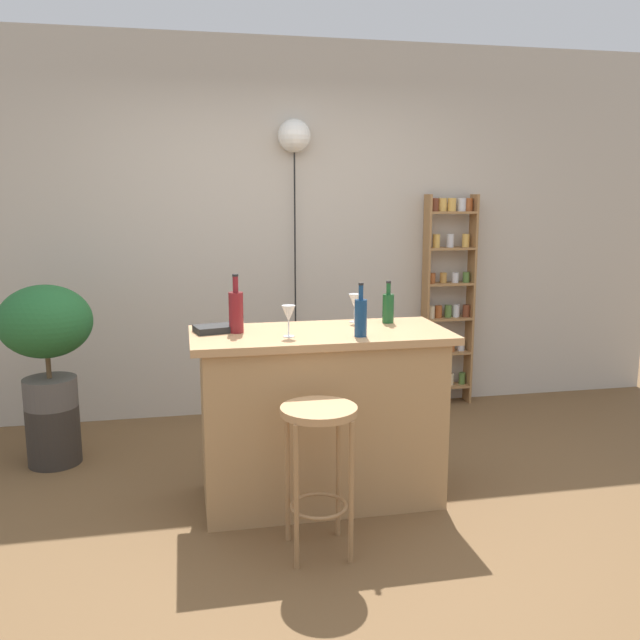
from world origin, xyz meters
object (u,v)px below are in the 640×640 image
(wine_glass_left, at_px, (289,314))
(wine_glass_center, at_px, (355,302))
(cookbook, at_px, (215,329))
(bottle_soda_blue, at_px, (388,307))
(bottle_wine_red, at_px, (236,311))
(spice_shelf, at_px, (448,295))
(pendant_globe_light, at_px, (294,139))
(bar_stool, at_px, (319,444))
(potted_plant, at_px, (46,331))
(plant_stool, at_px, (54,435))
(bottle_olive_oil, at_px, (361,316))

(wine_glass_left, distance_m, wine_glass_center, 0.54)
(cookbook, bearing_deg, bottle_soda_blue, -9.35)
(bottle_soda_blue, bearing_deg, bottle_wine_red, -173.00)
(spice_shelf, bearing_deg, pendant_globe_light, 178.55)
(bottle_soda_blue, bearing_deg, bar_stool, -127.00)
(bar_stool, height_order, bottle_soda_blue, bottle_soda_blue)
(potted_plant, relative_size, bottle_soda_blue, 3.17)
(plant_stool, height_order, bottle_olive_oil, bottle_olive_oil)
(wine_glass_left, height_order, wine_glass_center, same)
(bottle_wine_red, bearing_deg, bottle_soda_blue, 7.00)
(bottle_olive_oil, height_order, wine_glass_left, bottle_olive_oil)
(wine_glass_left, distance_m, pendant_globe_light, 1.95)
(bottle_wine_red, bearing_deg, spice_shelf, 38.94)
(bottle_soda_blue, relative_size, bottle_olive_oil, 0.86)
(bar_stool, xyz_separation_m, bottle_olive_oil, (0.30, 0.40, 0.52))
(bottle_wine_red, distance_m, bottle_olive_oil, 0.66)
(spice_shelf, distance_m, wine_glass_left, 2.23)
(wine_glass_center, bearing_deg, bar_stool, -115.08)
(potted_plant, bearing_deg, wine_glass_center, -18.16)
(spice_shelf, relative_size, pendant_globe_light, 0.76)
(plant_stool, height_order, wine_glass_left, wine_glass_left)
(plant_stool, height_order, bottle_soda_blue, bottle_soda_blue)
(plant_stool, xyz_separation_m, bottle_soda_blue, (1.98, -0.65, 0.85))
(bottle_soda_blue, distance_m, cookbook, 0.99)
(spice_shelf, height_order, bottle_olive_oil, spice_shelf)
(bottle_soda_blue, xyz_separation_m, bottle_olive_oil, (-0.25, -0.34, 0.01))
(bar_stool, bearing_deg, wine_glass_left, 97.73)
(bar_stool, distance_m, potted_plant, 2.01)
(potted_plant, relative_size, bottle_wine_red, 2.44)
(wine_glass_left, bearing_deg, pendant_globe_light, 79.33)
(spice_shelf, bearing_deg, wine_glass_center, -130.68)
(bar_stool, distance_m, pendant_globe_light, 2.62)
(potted_plant, bearing_deg, bottle_olive_oil, -29.70)
(pendant_globe_light, bearing_deg, bottle_olive_oil, -88.14)
(plant_stool, bearing_deg, spice_shelf, 13.51)
(pendant_globe_light, bearing_deg, bottle_wine_red, -110.88)
(bottle_olive_oil, bearing_deg, bar_stool, -127.07)
(bar_stool, height_order, wine_glass_center, wine_glass_center)
(wine_glass_center, relative_size, cookbook, 0.78)
(bar_stool, bearing_deg, bottle_soda_blue, 53.00)
(bar_stool, xyz_separation_m, wine_glass_left, (-0.06, 0.47, 0.53))
(bottle_olive_oil, height_order, cookbook, bottle_olive_oil)
(bottle_wine_red, bearing_deg, bar_stool, -63.04)
(potted_plant, xyz_separation_m, wine_glass_left, (1.36, -0.91, 0.21))
(plant_stool, bearing_deg, cookbook, -35.85)
(plant_stool, relative_size, pendant_globe_light, 0.17)
(plant_stool, xyz_separation_m, cookbook, (0.99, -0.72, 0.78))
(spice_shelf, relative_size, wine_glass_center, 10.23)
(pendant_globe_light, bearing_deg, bottle_soda_blue, -77.37)
(spice_shelf, height_order, bottle_soda_blue, spice_shelf)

